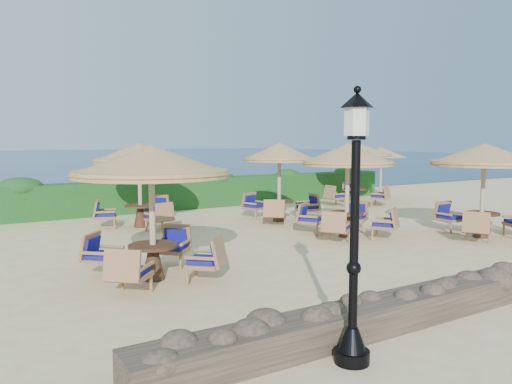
# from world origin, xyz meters

# --- Properties ---
(ground) EXTENTS (120.00, 120.00, 0.00)m
(ground) POSITION_xyz_m (0.00, 0.00, 0.00)
(ground) COLOR beige
(ground) RESTS_ON ground
(sea) EXTENTS (160.00, 160.00, 0.00)m
(sea) POSITION_xyz_m (0.00, 70.00, 0.00)
(sea) COLOR #0C274E
(sea) RESTS_ON ground
(hedge) EXTENTS (18.00, 0.90, 1.20)m
(hedge) POSITION_xyz_m (0.00, 7.20, 0.60)
(hedge) COLOR #154318
(hedge) RESTS_ON ground
(lamp_post) EXTENTS (0.44, 0.44, 3.31)m
(lamp_post) POSITION_xyz_m (-4.80, -6.80, 1.55)
(lamp_post) COLOR black
(lamp_post) RESTS_ON ground
(extra_parasol) EXTENTS (2.30, 2.30, 2.41)m
(extra_parasol) POSITION_xyz_m (7.80, 5.20, 2.17)
(extra_parasol) COLOR tan
(extra_parasol) RESTS_ON ground
(cafe_set_0) EXTENTS (3.06, 3.06, 2.65)m
(cafe_set_0) POSITION_xyz_m (-5.63, -1.98, 1.89)
(cafe_set_0) COLOR tan
(cafe_set_0) RESTS_ON ground
(cafe_set_1) EXTENTS (2.71, 2.71, 2.65)m
(cafe_set_1) POSITION_xyz_m (0.59, -0.62, 1.76)
(cafe_set_1) COLOR tan
(cafe_set_1) RESTS_ON ground
(cafe_set_2) EXTENTS (2.94, 2.94, 2.65)m
(cafe_set_2) POSITION_xyz_m (3.79, -2.67, 1.94)
(cafe_set_2) COLOR tan
(cafe_set_2) RESTS_ON ground
(cafe_set_3) EXTENTS (2.86, 2.86, 2.65)m
(cafe_set_3) POSITION_xyz_m (-3.91, 3.98, 1.92)
(cafe_set_3) COLOR tan
(cafe_set_3) RESTS_ON ground
(cafe_set_4) EXTENTS (2.65, 2.73, 2.65)m
(cafe_set_4) POSITION_xyz_m (0.47, 2.62, 1.81)
(cafe_set_4) COLOR tan
(cafe_set_4) RESTS_ON ground
(cafe_set_5) EXTENTS (2.94, 2.94, 2.65)m
(cafe_set_5) POSITION_xyz_m (5.57, 4.44, 1.94)
(cafe_set_5) COLOR tan
(cafe_set_5) RESTS_ON ground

